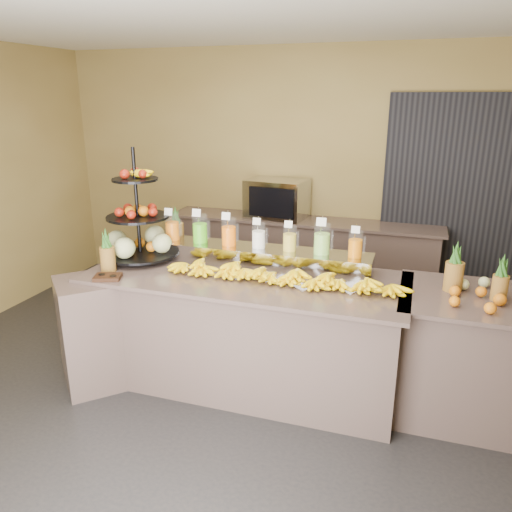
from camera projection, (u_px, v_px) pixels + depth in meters
The scene contains 20 objects.
ground at pixel (233, 400), 3.90m from camera, with size 6.00×6.00×0.00m, color black.
room_envelope at pixel (287, 147), 3.97m from camera, with size 6.04×5.02×2.82m.
buffet_counter at pixel (230, 330), 4.02m from camera, with size 2.75×1.25×0.93m.
right_counter at pixel (471, 356), 3.61m from camera, with size 1.08×0.88×0.93m.
back_ledge at pixel (301, 258), 5.79m from camera, with size 3.10×0.55×0.93m.
pitcher_tray at pixel (259, 256), 4.10m from camera, with size 1.85×0.30×0.15m, color gray.
juice_pitcher_orange_a at pixel (172, 228), 4.28m from camera, with size 0.12×0.13×0.30m.
juice_pitcher_green at pixel (200, 230), 4.20m from camera, with size 0.13×0.13×0.31m.
juice_pitcher_orange_b at pixel (229, 233), 4.13m from camera, with size 0.12×0.13×0.30m.
juice_pitcher_milk at pixel (259, 237), 4.05m from camera, with size 0.11×0.12×0.27m.
juice_pitcher_lemon at pixel (290, 240), 3.98m from camera, with size 0.11×0.11×0.27m.
juice_pitcher_lime at pixel (322, 241), 3.89m from camera, with size 0.13×0.13×0.31m.
juice_pitcher_orange_c at pixel (355, 246), 3.82m from camera, with size 0.11×0.11×0.27m.
banana_heap at pixel (280, 274), 3.74m from camera, with size 1.84×0.17×0.15m.
fruit_stand at pixel (144, 232), 4.21m from camera, with size 0.76×0.76×0.94m.
condiment_caddy at pixel (108, 277), 3.81m from camera, with size 0.20×0.15×0.03m, color black.
pineapple_left_a at pixel (107, 256), 3.94m from camera, with size 0.12×0.12×0.36m.
pineapple_left_b at pixel (176, 234), 4.47m from camera, with size 0.14×0.14×0.41m.
right_fruit_pile at pixel (474, 290), 3.41m from camera, with size 0.40×0.38×0.21m.
oven_warmer at pixel (277, 199), 5.67m from camera, with size 0.65×0.46×0.44m, color gray.
Camera 1 is at (1.22, -3.14, 2.27)m, focal length 35.00 mm.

